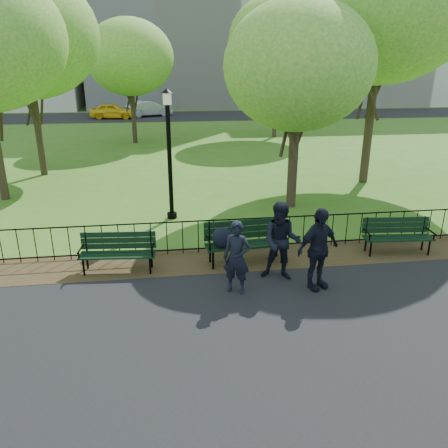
{
  "coord_description": "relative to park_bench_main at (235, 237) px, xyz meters",
  "views": [
    {
      "loc": [
        -2.19,
        -8.41,
        4.58
      ],
      "look_at": [
        -0.8,
        1.5,
        0.95
      ],
      "focal_mm": 35.0,
      "sensor_mm": 36.0,
      "label": 1
    }
  ],
  "objects": [
    {
      "name": "tree_far_c",
      "position": [
        -3.32,
        18.57,
        4.35
      ],
      "size": [
        5.22,
        5.22,
        7.28
      ],
      "color": "#2D2116",
      "rests_on": "ground"
    },
    {
      "name": "lamppost",
      "position": [
        -1.42,
        3.69,
        1.46
      ],
      "size": [
        0.36,
        0.36,
        3.97
      ],
      "color": "black",
      "rests_on": "ground"
    },
    {
      "name": "tree_mid_w",
      "position": [
        -6.92,
        10.43,
        5.04
      ],
      "size": [
        5.94,
        5.94,
        8.28
      ],
      "color": "#2D2116",
      "rests_on": "ground"
    },
    {
      "name": "iron_fence",
      "position": [
        0.58,
        0.8,
        -0.2
      ],
      "size": [
        24.06,
        0.06,
        1.0
      ],
      "color": "black",
      "rests_on": "ground"
    },
    {
      "name": "park_bench_left_a",
      "position": [
        -2.77,
        0.05,
        -0.13
      ],
      "size": [
        1.79,
        0.69,
        0.99
      ],
      "rotation": [
        0.0,
        0.0,
        -0.09
      ],
      "color": "black",
      "rests_on": "ground"
    },
    {
      "name": "ground",
      "position": [
        0.58,
        -1.2,
        -0.7
      ],
      "size": [
        120.0,
        120.0,
        0.0
      ],
      "primitive_type": "plane",
      "color": "#416B1C"
    },
    {
      "name": "park_bench_right_a",
      "position": [
        4.26,
        0.14,
        -0.14
      ],
      "size": [
        1.79,
        0.69,
        0.99
      ],
      "rotation": [
        0.0,
        0.0,
        -0.09
      ],
      "color": "black",
      "rests_on": "ground"
    },
    {
      "name": "tree_far_e",
      "position": [
        5.96,
        19.68,
        5.43
      ],
      "size": [
        6.34,
        6.34,
        8.83
      ],
      "color": "#2D2116",
      "rests_on": "ground"
    },
    {
      "name": "tree_near_e",
      "position": [
        2.68,
        4.36,
        3.86
      ],
      "size": [
        4.72,
        4.72,
        6.58
      ],
      "color": "#2D2116",
      "rests_on": "ground"
    },
    {
      "name": "apartment_east",
      "position": [
        26.58,
        46.8,
        11.3
      ],
      "size": [
        20.0,
        15.0,
        24.0
      ],
      "primitive_type": "cube",
      "color": "silver",
      "rests_on": "ground"
    },
    {
      "name": "far_street",
      "position": [
        0.58,
        33.8,
        -0.7
      ],
      "size": [
        70.0,
        9.0,
        0.01
      ],
      "primitive_type": "cube",
      "color": "black",
      "rests_on": "ground"
    },
    {
      "name": "sedan_dark",
      "position": [
        13.16,
        32.1,
        0.14
      ],
      "size": [
        5.94,
        3.0,
        1.65
      ],
      "primitive_type": "imported",
      "rotation": [
        0.0,
        0.0,
        1.45
      ],
      "color": "black",
      "rests_on": "far_street"
    },
    {
      "name": "person_right",
      "position": [
        1.55,
        -1.45,
        0.22
      ],
      "size": [
        1.15,
        0.81,
        1.82
      ],
      "primitive_type": "imported",
      "rotation": [
        0.0,
        0.0,
        0.39
      ],
      "color": "black",
      "rests_on": "asphalt_path"
    },
    {
      "name": "person_left",
      "position": [
        -0.19,
        -1.38,
        0.1
      ],
      "size": [
        0.68,
        0.58,
        1.59
      ],
      "primitive_type": "imported",
      "rotation": [
        0.0,
        0.0,
        -0.43
      ],
      "color": "black",
      "rests_on": "asphalt_path"
    },
    {
      "name": "park_bench_main",
      "position": [
        0.0,
        0.0,
        0.0
      ],
      "size": [
        2.02,
        0.75,
        1.12
      ],
      "rotation": [
        0.0,
        0.0,
        0.07
      ],
      "color": "black",
      "rests_on": "ground"
    },
    {
      "name": "tree_mid_e",
      "position": [
        6.63,
        7.19,
        6.15
      ],
      "size": [
        7.08,
        7.08,
        9.87
      ],
      "color": "#2D2116",
      "rests_on": "ground"
    },
    {
      "name": "taxi",
      "position": [
        -5.98,
        32.28,
        -0.0
      ],
      "size": [
        4.23,
        2.18,
        1.38
      ],
      "primitive_type": "imported",
      "rotation": [
        0.0,
        0.0,
        1.43
      ],
      "color": "yellow",
      "rests_on": "far_street"
    },
    {
      "name": "dirt_strip",
      "position": [
        0.58,
        0.3,
        -0.69
      ],
      "size": [
        60.0,
        1.6,
        0.01
      ],
      "primitive_type": "cube",
      "color": "#342715",
      "rests_on": "ground"
    },
    {
      "name": "asphalt_path",
      "position": [
        0.58,
        -4.6,
        -0.7
      ],
      "size": [
        60.0,
        9.2,
        0.01
      ],
      "primitive_type": "cube",
      "color": "black",
      "rests_on": "ground"
    },
    {
      "name": "sedan_silver",
      "position": [
        -2.8,
        33.81,
        0.03
      ],
      "size": [
        4.65,
        3.25,
        1.45
      ],
      "primitive_type": "imported",
      "rotation": [
        0.0,
        0.0,
        2.0
      ],
      "color": "#ACAEB3",
      "rests_on": "far_street"
    },
    {
      "name": "person_mid",
      "position": [
        0.9,
        -0.9,
        0.21
      ],
      "size": [
        0.98,
        0.73,
        1.8
      ],
      "primitive_type": "imported",
      "rotation": [
        0.0,
        0.0,
        -0.34
      ],
      "color": "black",
      "rests_on": "asphalt_path"
    }
  ]
}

